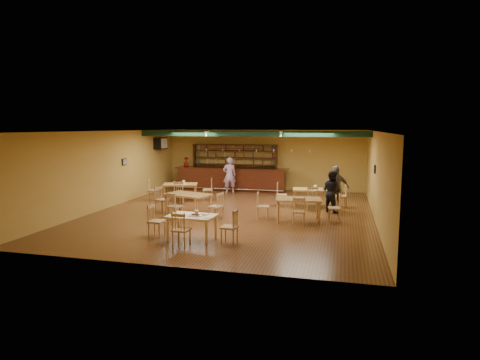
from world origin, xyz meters
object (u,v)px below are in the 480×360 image
(dining_table_d, at_px, (298,210))
(patron_right_a, at_px, (332,191))
(bar_counter, at_px, (231,179))
(dining_table_b, at_px, (311,198))
(dining_table_a, at_px, (180,192))
(patron_bar, at_px, (229,175))
(dining_table_c, at_px, (188,205))
(near_table, at_px, (192,228))

(dining_table_d, bearing_deg, patron_right_a, 51.01)
(dining_table_d, bearing_deg, bar_counter, 116.68)
(dining_table_b, bearing_deg, dining_table_a, 172.05)
(dining_table_b, relative_size, patron_bar, 0.84)
(dining_table_b, bearing_deg, bar_counter, 134.70)
(dining_table_b, bearing_deg, patron_bar, 141.50)
(dining_table_d, distance_m, patron_right_a, 2.04)
(dining_table_d, height_order, patron_right_a, patron_right_a)
(dining_table_c, distance_m, dining_table_d, 3.92)
(dining_table_a, distance_m, dining_table_d, 5.94)
(bar_counter, relative_size, dining_table_d, 3.76)
(dining_table_a, xyz_separation_m, near_table, (2.71, -5.73, -0.01))
(dining_table_a, xyz_separation_m, dining_table_b, (5.59, -0.08, -0.00))
(dining_table_b, xyz_separation_m, dining_table_d, (-0.24, -2.50, 0.02))
(dining_table_d, distance_m, patron_bar, 6.30)
(bar_counter, relative_size, dining_table_a, 3.91)
(dining_table_a, height_order, dining_table_b, dining_table_a)
(patron_bar, bearing_deg, dining_table_b, 126.60)
(bar_counter, xyz_separation_m, dining_table_a, (-1.39, -3.22, -0.20))
(patron_right_a, bearing_deg, dining_table_b, -9.70)
(dining_table_a, height_order, near_table, dining_table_a)
(dining_table_b, bearing_deg, patron_right_a, -52.08)
(dining_table_c, bearing_deg, bar_counter, 107.70)
(patron_bar, bearing_deg, near_table, 76.33)
(near_table, relative_size, patron_bar, 0.77)
(near_table, height_order, patron_right_a, patron_right_a)
(dining_table_b, relative_size, dining_table_d, 0.96)
(dining_table_b, distance_m, dining_table_c, 4.94)
(dining_table_c, relative_size, dining_table_d, 1.04)
(dining_table_d, relative_size, patron_right_a, 0.97)
(patron_bar, relative_size, patron_right_a, 1.10)
(dining_table_a, xyz_separation_m, patron_right_a, (6.39, -0.88, 0.41))
(dining_table_a, distance_m, near_table, 6.34)
(dining_table_a, relative_size, dining_table_b, 1.01)
(dining_table_a, bearing_deg, dining_table_c, -79.96)
(dining_table_a, xyz_separation_m, dining_table_c, (1.43, -2.76, 0.03))
(near_table, xyz_separation_m, patron_bar, (-1.19, 8.12, 0.50))
(dining_table_a, height_order, dining_table_d, dining_table_d)
(patron_bar, xyz_separation_m, patron_right_a, (4.86, -3.28, -0.08))
(dining_table_b, height_order, patron_right_a, patron_right_a)
(bar_counter, distance_m, patron_bar, 0.89)
(bar_counter, height_order, near_table, bar_counter)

